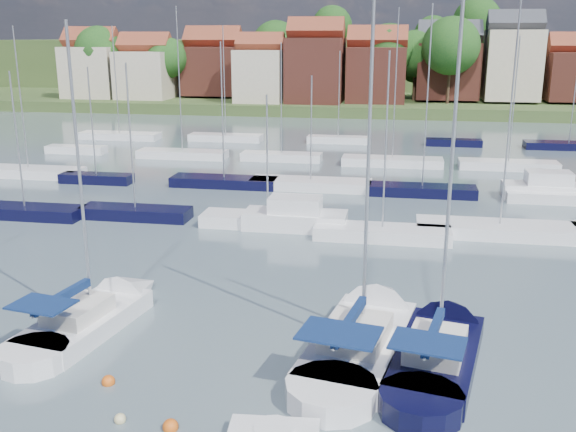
# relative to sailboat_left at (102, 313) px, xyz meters

# --- Properties ---
(ground) EXTENTS (260.00, 260.00, 0.00)m
(ground) POSITION_rel_sailboat_left_xyz_m (11.73, 36.11, -0.36)
(ground) COLOR #475960
(ground) RESTS_ON ground
(sailboat_left) EXTENTS (4.46, 10.94, 14.50)m
(sailboat_left) POSITION_rel_sailboat_left_xyz_m (0.00, 0.00, 0.00)
(sailboat_left) COLOR white
(sailboat_left) RESTS_ON ground
(sailboat_centre) EXTENTS (5.57, 13.14, 17.25)m
(sailboat_centre) POSITION_rel_sailboat_left_xyz_m (12.25, 0.50, -0.01)
(sailboat_centre) COLOR white
(sailboat_centre) RESTS_ON ground
(sailboat_navy) EXTENTS (5.15, 11.73, 15.75)m
(sailboat_navy) POSITION_rel_sailboat_left_xyz_m (15.33, -0.42, -0.00)
(sailboat_navy) COLOR black
(sailboat_navy) RESTS_ON ground
(buoy_b) EXTENTS (0.41, 0.41, 0.41)m
(buoy_b) POSITION_rel_sailboat_left_xyz_m (4.26, -7.53, -0.36)
(buoy_b) COLOR beige
(buoy_b) RESTS_ON ground
(buoy_c) EXTENTS (0.51, 0.51, 0.51)m
(buoy_c) POSITION_rel_sailboat_left_xyz_m (2.78, -5.27, -0.36)
(buoy_c) COLOR #D85914
(buoy_c) RESTS_ON ground
(buoy_d) EXTENTS (0.54, 0.54, 0.54)m
(buoy_d) POSITION_rel_sailboat_left_xyz_m (14.95, -5.93, -0.36)
(buoy_d) COLOR beige
(buoy_d) RESTS_ON ground
(buoy_e) EXTENTS (0.47, 0.47, 0.47)m
(buoy_e) POSITION_rel_sailboat_left_xyz_m (12.37, 3.07, -0.36)
(buoy_e) COLOR beige
(buoy_e) RESTS_ON ground
(buoy_g) EXTENTS (0.54, 0.54, 0.54)m
(buoy_g) POSITION_rel_sailboat_left_xyz_m (6.11, -7.64, -0.36)
(buoy_g) COLOR #D85914
(buoy_g) RESTS_ON ground
(marina_field) EXTENTS (79.62, 41.41, 15.93)m
(marina_field) POSITION_rel_sailboat_left_xyz_m (13.64, 31.26, 0.07)
(marina_field) COLOR white
(marina_field) RESTS_ON ground
(far_shore_town) EXTENTS (212.46, 90.00, 22.27)m
(far_shore_town) POSITION_rel_sailboat_left_xyz_m (13.96, 128.78, 4.25)
(far_shore_town) COLOR #465A2D
(far_shore_town) RESTS_ON ground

